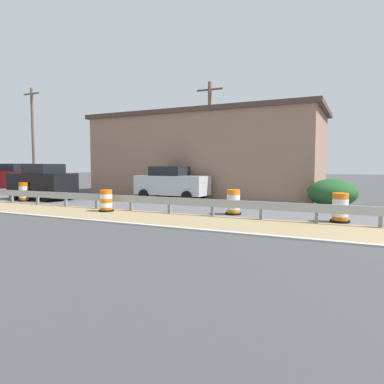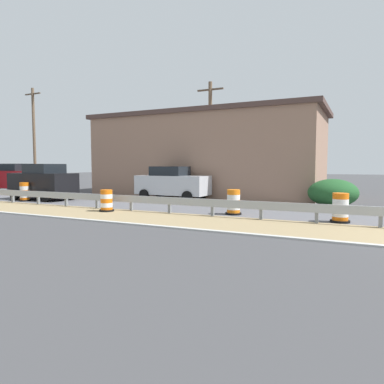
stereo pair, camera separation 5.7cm
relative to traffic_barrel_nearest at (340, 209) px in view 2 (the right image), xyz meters
name	(u,v)px [view 2 (the right image)]	position (x,y,z in m)	size (l,w,h in m)	color
traffic_barrel_nearest	(340,209)	(0.00, 0.00, 0.00)	(0.70, 0.70, 1.08)	orange
traffic_barrel_close	(233,203)	(0.25, 4.21, -0.01)	(0.69, 0.69, 1.07)	orange
traffic_barrel_mid	(107,202)	(-1.30, 9.76, -0.05)	(0.67, 0.67, 0.99)	orange
traffic_barrel_far	(25,193)	(0.24, 17.12, 0.01)	(0.66, 0.66, 1.11)	orange
car_trailing_near_lane	(18,178)	(4.99, 23.85, 0.63)	(2.16, 4.28, 2.24)	maroon
car_lead_far_lane	(43,182)	(1.36, 16.85, 0.60)	(2.17, 4.15, 2.19)	black
car_mid_far_lane	(172,183)	(4.81, 9.76, 0.53)	(2.03, 4.54, 2.04)	silver
roadside_shop_near	(208,155)	(9.50, 9.37, 2.39)	(7.36, 16.18, 5.74)	#93705B
utility_pole_near	(210,138)	(7.47, 8.37, 3.42)	(0.24, 1.80, 7.51)	brown
utility_pole_mid	(34,137)	(7.91, 25.36, 4.08)	(0.24, 1.80, 8.82)	brown
bush_roadside	(333,193)	(5.20, 0.62, 0.22)	(2.46, 2.46, 1.41)	#1E4C23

